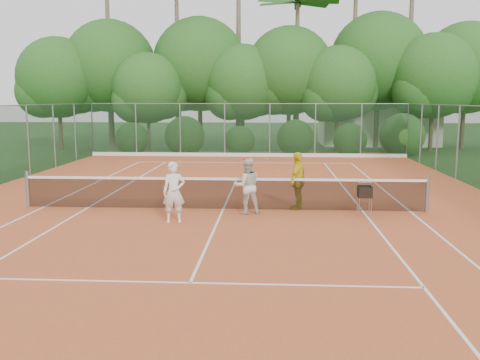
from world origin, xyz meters
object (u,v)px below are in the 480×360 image
player_white (174,192)px  player_center_grp (247,186)px  player_yellow (298,181)px  ball_hopper (365,192)px

player_white → player_center_grp: size_ratio=0.99×
player_yellow → ball_hopper: 2.02m
player_yellow → player_center_grp: bearing=-42.8°
player_yellow → ball_hopper: size_ratio=2.01×
player_white → player_yellow: bearing=17.9°
player_white → player_yellow: (3.36, 1.90, 0.05)m
player_white → ball_hopper: 5.29m
player_yellow → ball_hopper: player_yellow is taller
player_white → ball_hopper: size_ratio=1.90×
player_white → player_yellow: 3.86m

